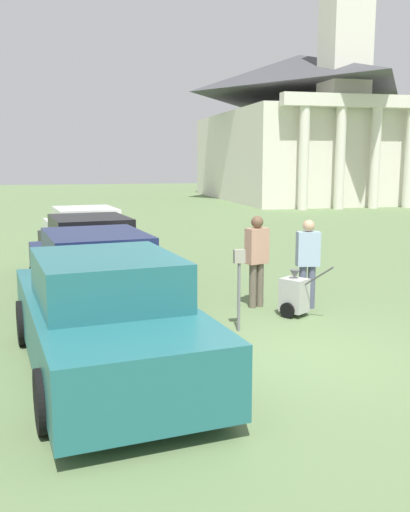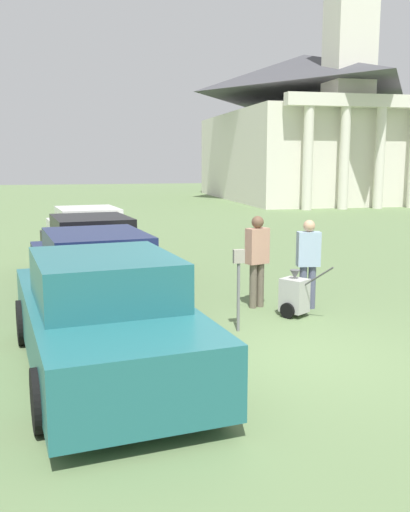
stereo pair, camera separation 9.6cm
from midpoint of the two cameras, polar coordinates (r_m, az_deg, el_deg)
The scene contains 10 objects.
ground_plane at distance 8.37m, azimuth 7.73°, elevation -9.81°, with size 120.00×120.00×0.00m, color #607A4C.
parked_car_teal at distance 7.61m, azimuth -10.28°, elevation -6.14°, with size 2.57×5.11×1.59m.
parked_car_navy at distance 10.46m, azimuth -11.18°, elevation -1.96°, with size 2.58×5.44×1.52m.
parked_car_black at distance 13.30m, azimuth -11.69°, elevation 0.46°, with size 2.48×5.03×1.51m.
parked_car_white at distance 16.69m, azimuth -12.06°, elevation 2.16°, with size 2.47×4.89×1.44m.
parking_meter at distance 9.20m, azimuth 3.13°, elevation -1.86°, with size 0.18×0.09×1.35m.
person_worker at distance 10.74m, azimuth 4.94°, elevation 0.05°, with size 0.47×0.35×1.74m.
person_supervisor at distance 10.78m, azimuth 9.99°, elevation -0.25°, with size 0.45×0.28×1.68m.
equipment_cart at distance 10.32m, azimuth 8.65°, elevation -3.86°, with size 0.72×0.92×1.00m.
church at distance 41.52m, azimuth 9.49°, elevation 13.36°, with size 11.14×17.82×26.10m.
Camera 1 is at (-2.93, -7.34, 2.77)m, focal length 40.00 mm.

